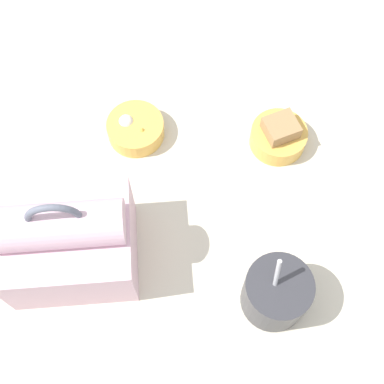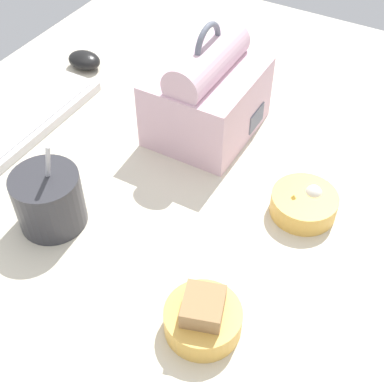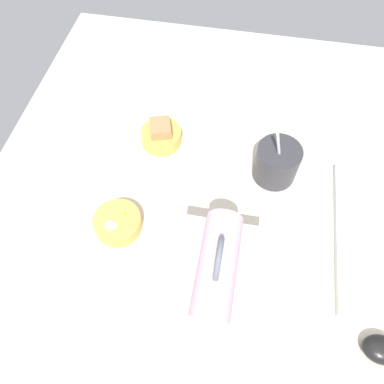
{
  "view_description": "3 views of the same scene",
  "coord_description": "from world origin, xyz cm",
  "px_view_note": "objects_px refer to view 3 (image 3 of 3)",
  "views": [
    {
      "loc": [
        0.2,
        34.18,
        89.04
      ],
      "look_at": [
        -2.76,
        -3.6,
        7.0
      ],
      "focal_mm": 50.0,
      "sensor_mm": 36.0,
      "label": 1
    },
    {
      "loc": [
        -52.5,
        -31.78,
        65.71
      ],
      "look_at": [
        -2.76,
        -3.6,
        7.0
      ],
      "focal_mm": 50.0,
      "sensor_mm": 36.0,
      "label": 2
    },
    {
      "loc": [
        40.85,
        4.59,
        78.56
      ],
      "look_at": [
        -2.76,
        -3.6,
        7.0
      ],
      "focal_mm": 35.0,
      "sensor_mm": 36.0,
      "label": 3
    }
  ],
  "objects_px": {
    "lunch_bag": "(215,279)",
    "computer_mouse": "(382,350)",
    "bento_bowl_sandwich": "(161,135)",
    "soup_cup": "(277,162)",
    "bento_bowl_snacks": "(118,223)",
    "keyboard": "(366,237)"
  },
  "relations": [
    {
      "from": "lunch_bag",
      "to": "computer_mouse",
      "type": "distance_m",
      "value": 0.34
    },
    {
      "from": "bento_bowl_sandwich",
      "to": "computer_mouse",
      "type": "distance_m",
      "value": 0.67
    },
    {
      "from": "soup_cup",
      "to": "bento_bowl_sandwich",
      "type": "bearing_deg",
      "value": -99.79
    },
    {
      "from": "computer_mouse",
      "to": "soup_cup",
      "type": "bearing_deg",
      "value": -148.84
    },
    {
      "from": "bento_bowl_snacks",
      "to": "computer_mouse",
      "type": "distance_m",
      "value": 0.58
    },
    {
      "from": "soup_cup",
      "to": "computer_mouse",
      "type": "height_order",
      "value": "soup_cup"
    },
    {
      "from": "bento_bowl_sandwich",
      "to": "computer_mouse",
      "type": "relative_size",
      "value": 1.4
    },
    {
      "from": "keyboard",
      "to": "bento_bowl_snacks",
      "type": "distance_m",
      "value": 0.55
    },
    {
      "from": "keyboard",
      "to": "soup_cup",
      "type": "distance_m",
      "value": 0.26
    },
    {
      "from": "keyboard",
      "to": "lunch_bag",
      "type": "bearing_deg",
      "value": -60.26
    },
    {
      "from": "lunch_bag",
      "to": "bento_bowl_sandwich",
      "type": "bearing_deg",
      "value": -152.13
    },
    {
      "from": "bento_bowl_sandwich",
      "to": "bento_bowl_snacks",
      "type": "height_order",
      "value": "bento_bowl_sandwich"
    },
    {
      "from": "keyboard",
      "to": "soup_cup",
      "type": "xyz_separation_m",
      "value": [
        -0.14,
        -0.21,
        0.04
      ]
    },
    {
      "from": "lunch_bag",
      "to": "bento_bowl_snacks",
      "type": "bearing_deg",
      "value": -114.7
    },
    {
      "from": "lunch_bag",
      "to": "soup_cup",
      "type": "distance_m",
      "value": 0.33
    },
    {
      "from": "keyboard",
      "to": "lunch_bag",
      "type": "height_order",
      "value": "lunch_bag"
    },
    {
      "from": "lunch_bag",
      "to": "bento_bowl_snacks",
      "type": "relative_size",
      "value": 2.05
    },
    {
      "from": "lunch_bag",
      "to": "computer_mouse",
      "type": "bearing_deg",
      "value": 80.14
    },
    {
      "from": "keyboard",
      "to": "soup_cup",
      "type": "bearing_deg",
      "value": -123.21
    },
    {
      "from": "soup_cup",
      "to": "bento_bowl_snacks",
      "type": "height_order",
      "value": "soup_cup"
    },
    {
      "from": "keyboard",
      "to": "computer_mouse",
      "type": "xyz_separation_m",
      "value": [
        0.24,
        0.01,
        0.01
      ]
    },
    {
      "from": "lunch_bag",
      "to": "bento_bowl_sandwich",
      "type": "height_order",
      "value": "lunch_bag"
    }
  ]
}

